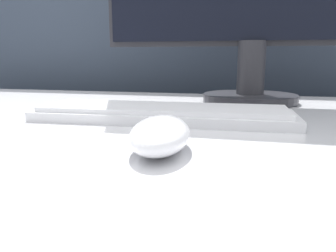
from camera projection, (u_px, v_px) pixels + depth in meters
The scene contains 3 objects.
partition_panel at pixel (194, 146), 1.13m from camera, with size 5.00×0.03×1.03m.
computer_mouse_near at pixel (160, 135), 0.37m from camera, with size 0.08×0.14×0.04m.
keyboard at pixel (163, 113), 0.55m from camera, with size 0.44×0.14×0.02m.
Camera 1 is at (0.16, -0.45, 0.82)m, focal length 35.00 mm.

